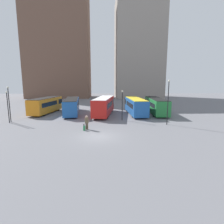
% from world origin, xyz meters
% --- Properties ---
extents(ground_plane, '(160.00, 160.00, 0.00)m').
position_xyz_m(ground_plane, '(0.00, 0.00, 0.00)').
color(ground_plane, slate).
extents(building_block_left, '(23.99, 14.43, 44.01)m').
position_xyz_m(building_block_left, '(-17.30, 54.03, 22.01)').
color(building_block_left, brown).
rests_on(building_block_left, ground_plane).
extents(building_block_right, '(18.12, 17.14, 38.12)m').
position_xyz_m(building_block_right, '(14.37, 54.03, 19.06)').
color(building_block_right, gray).
rests_on(building_block_right, ground_plane).
extents(bus_0, '(4.18, 9.94, 3.09)m').
position_xyz_m(bus_0, '(-10.97, 16.03, 1.67)').
color(bus_0, orange).
rests_on(bus_0, ground_plane).
extents(bus_1, '(3.82, 11.52, 2.97)m').
position_xyz_m(bus_1, '(-5.76, 15.24, 1.62)').
color(bus_1, '#1E56A3').
rests_on(bus_1, ground_plane).
extents(bus_2, '(4.30, 11.26, 3.28)m').
position_xyz_m(bus_2, '(0.58, 13.75, 1.78)').
color(bus_2, red).
rests_on(bus_2, ground_plane).
extents(bus_3, '(2.90, 10.78, 3.05)m').
position_xyz_m(bus_3, '(6.64, 14.23, 1.66)').
color(bus_3, '#1E56A3').
rests_on(bus_3, ground_plane).
extents(bus_4, '(3.39, 11.95, 3.00)m').
position_xyz_m(bus_4, '(10.99, 15.18, 1.64)').
color(bus_4, '#237A38').
rests_on(bus_4, ground_plane).
extents(traveler, '(0.52, 0.52, 1.85)m').
position_xyz_m(traveler, '(-1.65, 3.08, 1.10)').
color(traveler, '#4C3828').
rests_on(traveler, ground_plane).
extents(suitcase, '(0.24, 0.37, 0.87)m').
position_xyz_m(suitcase, '(-1.94, 2.66, 0.31)').
color(suitcase, '#28844C').
rests_on(suitcase, ground_plane).
extents(lamp_post_0, '(0.28, 0.28, 6.43)m').
position_xyz_m(lamp_post_0, '(9.75, 5.30, 3.73)').
color(lamp_post_0, black).
rests_on(lamp_post_0, ground_plane).
extents(lamp_post_1, '(0.28, 0.28, 4.79)m').
position_xyz_m(lamp_post_1, '(-13.84, 7.46, 2.88)').
color(lamp_post_1, black).
rests_on(lamp_post_1, ground_plane).
extents(lamp_post_2, '(0.28, 0.28, 4.81)m').
position_xyz_m(lamp_post_2, '(3.52, 8.51, 2.89)').
color(lamp_post_2, black).
rests_on(lamp_post_2, ground_plane).
extents(lamp_post_3, '(0.28, 0.28, 5.48)m').
position_xyz_m(lamp_post_3, '(-13.83, 7.91, 3.24)').
color(lamp_post_3, black).
rests_on(lamp_post_3, ground_plane).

